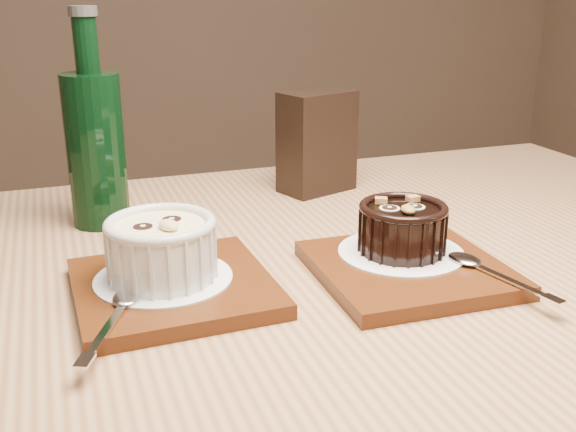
% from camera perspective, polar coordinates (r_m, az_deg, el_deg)
% --- Properties ---
extents(table, '(1.22, 0.83, 0.75)m').
position_cam_1_polar(table, '(0.74, 1.31, -11.07)').
color(table, '#91633F').
rests_on(table, ground).
extents(tray_left, '(0.19, 0.19, 0.01)m').
position_cam_1_polar(tray_left, '(0.65, -9.66, -5.99)').
color(tray_left, '#52250D').
rests_on(tray_left, table).
extents(doily_left, '(0.13, 0.13, 0.00)m').
position_cam_1_polar(doily_left, '(0.65, -10.49, -5.18)').
color(doily_left, white).
rests_on(doily_left, tray_left).
extents(ramekin_white, '(0.10, 0.10, 0.06)m').
position_cam_1_polar(ramekin_white, '(0.64, -10.66, -2.49)').
color(ramekin_white, silver).
rests_on(ramekin_white, doily_left).
extents(spoon_left, '(0.08, 0.13, 0.01)m').
position_cam_1_polar(spoon_left, '(0.58, -14.43, -8.12)').
color(spoon_left, white).
rests_on(spoon_left, tray_left).
extents(tray_right, '(0.18, 0.18, 0.01)m').
position_cam_1_polar(tray_right, '(0.69, 10.11, -4.46)').
color(tray_right, '#52250D').
rests_on(tray_right, table).
extents(doily_right, '(0.13, 0.13, 0.00)m').
position_cam_1_polar(doily_right, '(0.71, 9.54, -3.02)').
color(doily_right, white).
rests_on(doily_right, tray_right).
extents(ramekin_dark, '(0.09, 0.09, 0.05)m').
position_cam_1_polar(ramekin_dark, '(0.70, 9.67, -0.82)').
color(ramekin_dark, black).
rests_on(ramekin_dark, doily_right).
extents(spoon_right, '(0.06, 0.14, 0.01)m').
position_cam_1_polar(spoon_right, '(0.67, 16.87, -4.47)').
color(spoon_right, white).
rests_on(spoon_right, tray_right).
extents(condiment_stand, '(0.11, 0.09, 0.14)m').
position_cam_1_polar(condiment_stand, '(0.94, 2.47, 6.28)').
color(condiment_stand, black).
rests_on(condiment_stand, table).
extents(green_bottle, '(0.07, 0.07, 0.26)m').
position_cam_1_polar(green_bottle, '(0.83, -15.99, 5.88)').
color(green_bottle, black).
rests_on(green_bottle, table).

